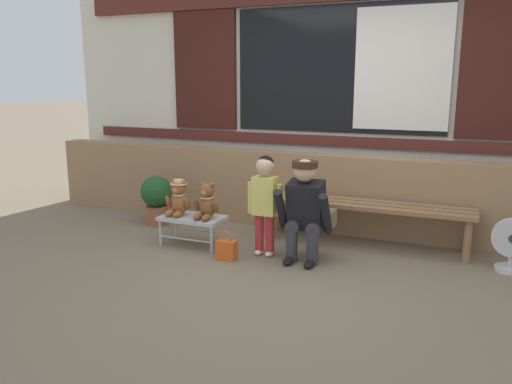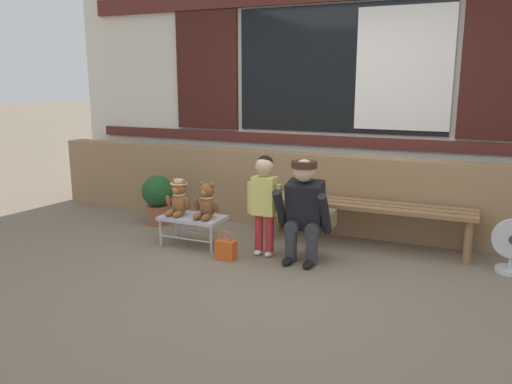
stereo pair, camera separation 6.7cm
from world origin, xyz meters
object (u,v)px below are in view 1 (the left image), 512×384
at_px(wooden_bench_long, 364,209).
at_px(floor_fan, 512,245).
at_px(handbag_on_ground, 227,249).
at_px(small_display_bench, 193,220).
at_px(adult_crouching, 306,210).
at_px(teddy_bear_with_hat, 178,198).
at_px(potted_plant, 157,197).
at_px(teddy_bear_plain, 206,202).
at_px(child_standing, 265,194).

xyz_separation_m(wooden_bench_long, floor_fan, (1.32, -0.24, -0.13)).
relative_size(wooden_bench_long, floor_fan, 4.37).
relative_size(handbag_on_ground, floor_fan, 0.57).
height_order(small_display_bench, floor_fan, floor_fan).
bearing_deg(small_display_bench, adult_crouching, 1.28).
distance_m(teddy_bear_with_hat, potted_plant, 0.80).
relative_size(teddy_bear_plain, floor_fan, 0.76).
height_order(teddy_bear_plain, handbag_on_ground, teddy_bear_plain).
height_order(wooden_bench_long, potted_plant, potted_plant).
xyz_separation_m(child_standing, handbag_on_ground, (-0.28, -0.25, -0.50)).
xyz_separation_m(teddy_bear_with_hat, adult_crouching, (1.34, 0.02, 0.01)).
height_order(handbag_on_ground, floor_fan, floor_fan).
distance_m(wooden_bench_long, handbag_on_ground, 1.45).
xyz_separation_m(small_display_bench, potted_plant, (-0.76, 0.50, 0.06)).
bearing_deg(wooden_bench_long, teddy_bear_plain, -154.64).
height_order(teddy_bear_plain, adult_crouching, adult_crouching).
bearing_deg(wooden_bench_long, floor_fan, -10.30).
height_order(teddy_bear_with_hat, teddy_bear_plain, same).
relative_size(teddy_bear_with_hat, adult_crouching, 0.38).
distance_m(teddy_bear_plain, floor_fan, 2.79).
bearing_deg(child_standing, small_display_bench, -179.33).
bearing_deg(teddy_bear_with_hat, handbag_on_ground, -20.54).
relative_size(teddy_bear_with_hat, child_standing, 0.38).
height_order(small_display_bench, teddy_bear_with_hat, teddy_bear_with_hat).
height_order(wooden_bench_long, floor_fan, floor_fan).
bearing_deg(handbag_on_ground, floor_fan, 15.77).
bearing_deg(handbag_on_ground, child_standing, 42.22).
distance_m(teddy_bear_with_hat, teddy_bear_plain, 0.32).
relative_size(wooden_bench_long, handbag_on_ground, 7.72).
xyz_separation_m(handbag_on_ground, potted_plant, (-1.26, 0.75, 0.23)).
height_order(small_display_bench, potted_plant, potted_plant).
relative_size(wooden_bench_long, teddy_bear_with_hat, 5.78).
distance_m(teddy_bear_with_hat, floor_fan, 3.10).
height_order(teddy_bear_with_hat, adult_crouching, adult_crouching).
relative_size(teddy_bear_plain, adult_crouching, 0.38).
bearing_deg(adult_crouching, teddy_bear_with_hat, -178.96).
xyz_separation_m(wooden_bench_long, adult_crouching, (-0.40, -0.65, 0.11)).
distance_m(handbag_on_ground, potted_plant, 1.48).
bearing_deg(floor_fan, small_display_bench, -171.48).
bearing_deg(floor_fan, wooden_bench_long, 169.70).
distance_m(wooden_bench_long, floor_fan, 1.35).
distance_m(adult_crouching, potted_plant, 2.01).
relative_size(adult_crouching, handbag_on_ground, 3.49).
distance_m(small_display_bench, adult_crouching, 1.20).
xyz_separation_m(teddy_bear_with_hat, handbag_on_ground, (0.66, -0.25, -0.38)).
bearing_deg(teddy_bear_with_hat, adult_crouching, 1.04).
xyz_separation_m(teddy_bear_with_hat, potted_plant, (-0.60, 0.50, -0.15)).
relative_size(wooden_bench_long, child_standing, 2.19).
distance_m(small_display_bench, child_standing, 0.84).
bearing_deg(teddy_bear_plain, small_display_bench, -179.49).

